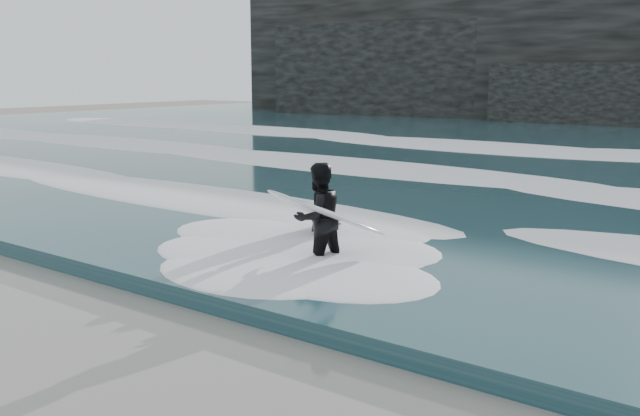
% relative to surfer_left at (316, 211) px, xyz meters
% --- Properties ---
extents(ground, '(120.00, 120.00, 0.00)m').
position_rel_surfer_left_xyz_m(ground, '(1.91, -6.98, -0.78)').
color(ground, '#77635A').
rests_on(ground, ground).
extents(foam_near, '(60.00, 3.20, 0.20)m').
position_rel_surfer_left_xyz_m(foam_near, '(1.91, 2.02, -0.38)').
color(foam_near, white).
rests_on(foam_near, sea).
extents(foam_mid, '(60.00, 4.00, 0.24)m').
position_rel_surfer_left_xyz_m(foam_mid, '(1.91, 9.02, -0.36)').
color(foam_mid, white).
rests_on(foam_mid, sea).
extents(surfer_left, '(1.09, 2.17, 1.53)m').
position_rel_surfer_left_xyz_m(surfer_left, '(0.00, 0.00, 0.00)').
color(surfer_left, black).
rests_on(surfer_left, ground).
extents(surfer_right, '(1.55, 2.04, 1.93)m').
position_rel_surfer_left_xyz_m(surfer_right, '(1.02, -1.24, 0.19)').
color(surfer_right, black).
rests_on(surfer_right, ground).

